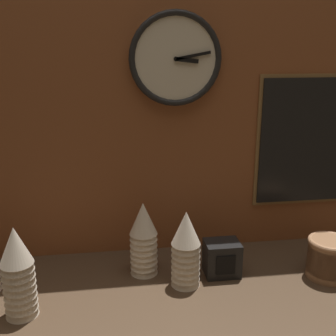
{
  "coord_description": "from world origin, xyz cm",
  "views": [
    {
      "loc": [
        -17.67,
        -109.37,
        69.94
      ],
      "look_at": [
        -1.77,
        4.0,
        35.89
      ],
      "focal_mm": 45.0,
      "sensor_mm": 36.0,
      "label": 1
    }
  ],
  "objects_px": {
    "cup_stack_center_right": "(186,249)",
    "menu_board": "(314,141)",
    "cup_stack_left": "(18,272)",
    "cup_stack_center": "(144,238)",
    "bowl_stack_far_right": "(329,257)",
    "wall_clock": "(176,59)",
    "napkin_dispenser": "(222,258)"
  },
  "relations": [
    {
      "from": "cup_stack_left",
      "to": "napkin_dispenser",
      "type": "distance_m",
      "value": 0.6
    },
    {
      "from": "menu_board",
      "to": "cup_stack_left",
      "type": "bearing_deg",
      "value": -161.34
    },
    {
      "from": "cup_stack_center",
      "to": "napkin_dispenser",
      "type": "relative_size",
      "value": 2.16
    },
    {
      "from": "cup_stack_left",
      "to": "cup_stack_center",
      "type": "distance_m",
      "value": 0.38
    },
    {
      "from": "cup_stack_center",
      "to": "menu_board",
      "type": "xyz_separation_m",
      "value": [
        0.61,
        0.15,
        0.26
      ]
    },
    {
      "from": "wall_clock",
      "to": "menu_board",
      "type": "xyz_separation_m",
      "value": [
        0.49,
        0.01,
        -0.28
      ]
    },
    {
      "from": "cup_stack_center",
      "to": "menu_board",
      "type": "relative_size",
      "value": 0.52
    },
    {
      "from": "cup_stack_center_right",
      "to": "napkin_dispenser",
      "type": "bearing_deg",
      "value": 19.51
    },
    {
      "from": "wall_clock",
      "to": "napkin_dispenser",
      "type": "distance_m",
      "value": 0.64
    },
    {
      "from": "cup_stack_center_right",
      "to": "menu_board",
      "type": "distance_m",
      "value": 0.6
    },
    {
      "from": "napkin_dispenser",
      "to": "menu_board",
      "type": "bearing_deg",
      "value": 27.67
    },
    {
      "from": "cup_stack_center_right",
      "to": "menu_board",
      "type": "bearing_deg",
      "value": 25.72
    },
    {
      "from": "napkin_dispenser",
      "to": "cup_stack_left",
      "type": "bearing_deg",
      "value": -167.6
    },
    {
      "from": "wall_clock",
      "to": "bowl_stack_far_right",
      "type": "bearing_deg",
      "value": -28.86
    },
    {
      "from": "bowl_stack_far_right",
      "to": "cup_stack_center",
      "type": "bearing_deg",
      "value": 169.71
    },
    {
      "from": "menu_board",
      "to": "napkin_dispenser",
      "type": "relative_size",
      "value": 4.18
    },
    {
      "from": "cup_stack_center",
      "to": "bowl_stack_far_right",
      "type": "height_order",
      "value": "cup_stack_center"
    },
    {
      "from": "cup_stack_left",
      "to": "bowl_stack_far_right",
      "type": "relative_size",
      "value": 1.91
    },
    {
      "from": "cup_stack_left",
      "to": "menu_board",
      "type": "xyz_separation_m",
      "value": [
        0.95,
        0.32,
        0.25
      ]
    },
    {
      "from": "cup_stack_center_right",
      "to": "cup_stack_center",
      "type": "relative_size",
      "value": 1.0
    },
    {
      "from": "cup_stack_center",
      "to": "wall_clock",
      "type": "relative_size",
      "value": 0.81
    },
    {
      "from": "cup_stack_center_right",
      "to": "napkin_dispenser",
      "type": "distance_m",
      "value": 0.15
    },
    {
      "from": "bowl_stack_far_right",
      "to": "napkin_dispenser",
      "type": "height_order",
      "value": "bowl_stack_far_right"
    },
    {
      "from": "cup_stack_center",
      "to": "napkin_dispenser",
      "type": "distance_m",
      "value": 0.25
    },
    {
      "from": "cup_stack_left",
      "to": "napkin_dispenser",
      "type": "xyz_separation_m",
      "value": [
        0.58,
        0.13,
        -0.07
      ]
    },
    {
      "from": "cup_stack_left",
      "to": "cup_stack_center_right",
      "type": "relative_size",
      "value": 1.08
    },
    {
      "from": "cup_stack_center_right",
      "to": "bowl_stack_far_right",
      "type": "height_order",
      "value": "cup_stack_center_right"
    },
    {
      "from": "bowl_stack_far_right",
      "to": "menu_board",
      "type": "bearing_deg",
      "value": 79.55
    },
    {
      "from": "bowl_stack_far_right",
      "to": "wall_clock",
      "type": "distance_m",
      "value": 0.77
    },
    {
      "from": "cup_stack_left",
      "to": "wall_clock",
      "type": "bearing_deg",
      "value": 34.07
    },
    {
      "from": "cup_stack_center",
      "to": "wall_clock",
      "type": "xyz_separation_m",
      "value": [
        0.12,
        0.14,
        0.53
      ]
    },
    {
      "from": "wall_clock",
      "to": "cup_stack_center_right",
      "type": "bearing_deg",
      "value": -90.65
    }
  ]
}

